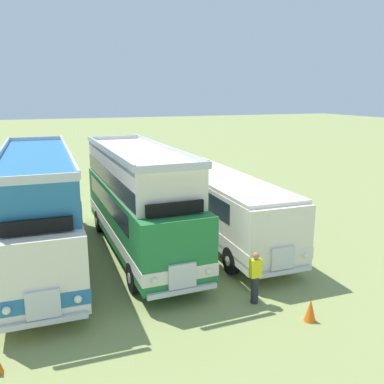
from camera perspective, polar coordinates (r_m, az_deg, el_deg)
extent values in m
cube|color=silver|center=(17.22, -20.24, -3.84)|extent=(2.70, 11.51, 2.30)
cube|color=teal|center=(17.40, -20.08, -5.73)|extent=(2.74, 11.55, 0.44)
cube|color=#19232D|center=(17.45, -20.40, -1.58)|extent=(2.69, 9.11, 0.76)
cube|color=#19232D|center=(11.64, -20.42, -8.72)|extent=(2.20, 0.14, 0.90)
cube|color=silver|center=(12.05, -19.92, -14.44)|extent=(0.90, 0.14, 0.80)
cube|color=silver|center=(12.26, -19.72, -16.58)|extent=(2.30, 0.18, 0.16)
sphere|color=#EAEACC|center=(12.05, -15.52, -14.10)|extent=(0.22, 0.22, 0.22)
sphere|color=#EAEACC|center=(12.10, -24.31, -14.74)|extent=(0.22, 0.22, 0.22)
cube|color=teal|center=(17.03, -20.76, 2.52)|extent=(2.59, 10.61, 1.50)
cube|color=silver|center=(11.49, -21.25, 1.62)|extent=(2.40, 0.14, 0.24)
cube|color=silver|center=(21.66, -20.86, 6.84)|extent=(2.40, 0.14, 0.24)
cube|color=silver|center=(16.92, -16.92, 5.50)|extent=(0.29, 10.57, 0.24)
cube|color=silver|center=(16.97, -25.04, 4.84)|extent=(0.29, 10.57, 0.24)
cube|color=#19232D|center=(17.08, -20.68, 1.54)|extent=(2.62, 10.51, 0.64)
cube|color=black|center=(11.85, -20.71, -4.49)|extent=(1.90, 0.15, 0.40)
cylinder|color=black|center=(13.80, -14.89, -13.04)|extent=(0.30, 1.04, 1.04)
cylinder|color=silver|center=(13.81, -14.26, -12.98)|extent=(0.03, 0.36, 0.36)
cylinder|color=black|center=(13.86, -24.67, -13.76)|extent=(0.30, 1.04, 1.04)
cylinder|color=black|center=(21.34, -16.93, -3.61)|extent=(0.30, 1.04, 1.04)
cylinder|color=silver|center=(21.35, -16.53, -3.58)|extent=(0.03, 0.36, 0.36)
cylinder|color=black|center=(21.38, -23.10, -4.10)|extent=(0.30, 1.04, 1.04)
cylinder|color=silver|center=(21.39, -23.50, -4.13)|extent=(0.03, 0.36, 0.36)
cube|color=#237538|center=(17.37, -7.37, -2.94)|extent=(2.68, 10.24, 2.30)
cube|color=silver|center=(17.55, -7.32, -4.82)|extent=(2.73, 10.28, 0.44)
cube|color=#19232D|center=(17.59, -7.76, -0.72)|extent=(2.67, 7.84, 0.76)
cube|color=#19232D|center=(12.58, -1.57, -6.16)|extent=(2.20, 0.14, 0.90)
cube|color=silver|center=(12.96, -1.36, -11.53)|extent=(0.90, 0.14, 0.80)
cube|color=silver|center=(13.16, -1.30, -13.55)|extent=(2.30, 0.18, 0.16)
sphere|color=#EAEACC|center=(13.27, 2.36, -10.92)|extent=(0.22, 0.22, 0.22)
sphere|color=#EAEACC|center=(12.70, -5.23, -12.14)|extent=(0.22, 0.22, 0.22)
cube|color=silver|center=(17.17, -7.78, 3.37)|extent=(2.57, 9.34, 1.50)
cube|color=silver|center=(12.46, -2.34, 3.39)|extent=(2.40, 0.14, 0.24)
cube|color=silver|center=(21.08, -10.67, 7.32)|extent=(2.40, 0.14, 0.24)
cube|color=silver|center=(17.38, -4.01, 6.25)|extent=(0.27, 9.30, 0.24)
cube|color=silver|center=(16.80, -11.85, 5.75)|extent=(0.27, 9.30, 0.24)
cube|color=#19232D|center=(17.23, -7.75, 2.39)|extent=(2.61, 9.24, 0.64)
cube|color=black|center=(12.80, -2.36, -2.31)|extent=(1.90, 0.15, 0.40)
cylinder|color=black|center=(14.99, 0.58, -10.37)|extent=(0.30, 1.04, 1.04)
cylinder|color=silver|center=(15.04, 1.11, -10.28)|extent=(0.03, 0.36, 0.36)
cylinder|color=black|center=(14.34, -8.12, -11.66)|extent=(0.30, 1.04, 1.04)
cylinder|color=silver|center=(14.31, -8.72, -11.73)|extent=(0.03, 0.36, 0.36)
cylinder|color=black|center=(21.05, -6.54, -3.34)|extent=(0.30, 1.04, 1.04)
cylinder|color=silver|center=(21.08, -6.15, -3.30)|extent=(0.03, 0.36, 0.36)
cylinder|color=black|center=(20.59, -12.73, -3.97)|extent=(0.30, 1.04, 1.04)
cylinder|color=silver|center=(20.57, -13.14, -4.01)|extent=(0.03, 0.36, 0.36)
cube|color=silver|center=(18.92, 3.83, -1.49)|extent=(2.71, 10.78, 2.30)
cube|color=silver|center=(19.08, 3.80, -3.23)|extent=(2.75, 10.82, 0.44)
cube|color=#19232D|center=(19.13, 3.38, 0.53)|extent=(2.69, 8.38, 0.76)
cube|color=#19232D|center=(14.23, 12.45, -4.13)|extent=(2.20, 0.14, 0.90)
cube|color=silver|center=(14.57, 12.43, -8.95)|extent=(0.90, 0.14, 0.80)
cube|color=silver|center=(14.74, 12.40, -10.79)|extent=(2.30, 0.18, 0.16)
sphere|color=#EAEACC|center=(15.04, 15.40, -8.40)|extent=(0.22, 0.22, 0.22)
sphere|color=#EAEACC|center=(14.13, 9.32, -9.53)|extent=(0.22, 0.22, 0.22)
cube|color=silver|center=(18.64, 3.89, 2.13)|extent=(2.66, 10.38, 0.14)
cylinder|color=black|center=(16.65, 12.69, -8.21)|extent=(0.30, 1.05, 1.04)
cylinder|color=silver|center=(16.73, 13.13, -8.13)|extent=(0.03, 0.36, 0.36)
cylinder|color=black|center=(15.60, 5.43, -9.44)|extent=(0.30, 1.05, 1.04)
cylinder|color=silver|center=(15.54, 4.93, -9.52)|extent=(0.03, 0.36, 0.36)
cylinder|color=black|center=(22.83, 2.86, -1.92)|extent=(0.30, 1.05, 1.04)
cylinder|color=silver|center=(22.88, 3.20, -1.89)|extent=(0.03, 0.36, 0.36)
cylinder|color=black|center=(22.07, -2.67, -2.46)|extent=(0.30, 1.05, 1.04)
cylinder|color=silver|center=(22.03, -3.04, -2.50)|extent=(0.03, 0.36, 0.36)
cone|color=orange|center=(13.12, 16.07, -15.47)|extent=(0.36, 0.36, 0.69)
cylinder|color=#23232D|center=(13.71, 8.67, -13.25)|extent=(0.24, 0.24, 0.90)
cube|color=yellow|center=(13.39, 8.79, -10.38)|extent=(0.36, 0.22, 0.60)
sphere|color=#9E7051|center=(13.22, 8.85, -8.72)|extent=(0.22, 0.22, 0.22)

